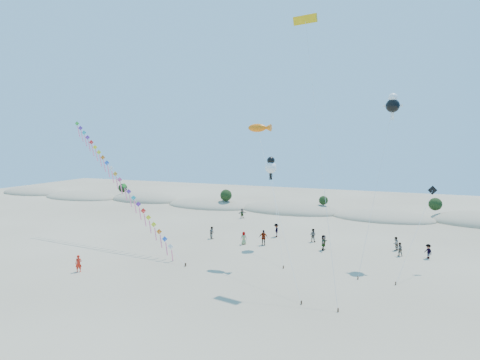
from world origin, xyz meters
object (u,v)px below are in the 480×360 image
(fish_kite, at_px, (260,128))
(parafoil_kite, at_px, (306,24))
(flyer_foreground, at_px, (79,264))
(kite_train, at_px, (118,178))

(fish_kite, height_order, parafoil_kite, parafoil_kite)
(fish_kite, relative_size, flyer_foreground, 8.78)
(fish_kite, distance_m, flyer_foreground, 22.92)
(kite_train, height_order, parafoil_kite, parafoil_kite)
(parafoil_kite, bearing_deg, flyer_foreground, -156.26)
(kite_train, bearing_deg, parafoil_kite, -3.52)
(parafoil_kite, bearing_deg, kite_train, 176.48)
(parafoil_kite, xyz_separation_m, flyer_foreground, (-20.30, -8.93, -23.08))
(fish_kite, height_order, flyer_foreground, fish_kite)
(fish_kite, bearing_deg, flyer_foreground, -144.11)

